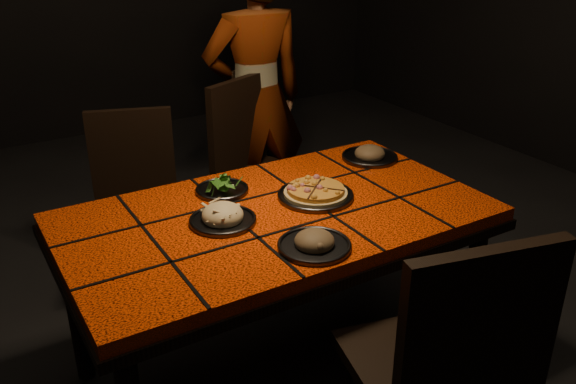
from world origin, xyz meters
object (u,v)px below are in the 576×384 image
plate_pizza (316,193)px  diner (256,99)px  chair_far_left (135,192)px  plate_pasta (223,217)px  chair_far_right (255,160)px  chair_near (448,363)px  dining_table (277,229)px

plate_pizza → diner: bearing=73.4°
chair_far_left → plate_pasta: bearing=-67.2°
plate_pizza → plate_pasta: (-0.41, -0.01, 0.00)m
chair_far_right → diner: bearing=36.0°
chair_near → diner: bearing=-89.5°
plate_pizza → plate_pasta: size_ratio=1.45×
chair_near → chair_far_right: 1.78m
diner → plate_pizza: diner is taller
chair_near → chair_far_left: 1.82m
chair_near → chair_far_right: bearing=-86.9°
chair_near → plate_pizza: size_ratio=2.89×
dining_table → plate_pasta: bearing=175.2°
plate_pasta → diner: bearing=56.7°
dining_table → chair_far_right: bearing=66.7°
chair_far_right → plate_pizza: chair_far_right is taller
chair_near → chair_far_left: (-0.36, 1.78, -0.07)m
chair_far_left → plate_pasta: 0.96m
chair_far_left → chair_near: bearing=-59.2°
chair_near → plate_pizza: chair_near is taller
chair_far_left → plate_pasta: size_ratio=3.72×
chair_far_left → chair_far_right: chair_far_right is taller
dining_table → chair_far_right: chair_far_right is taller
plate_pasta → plate_pizza: bearing=0.9°
dining_table → chair_far_right: (0.39, 0.91, -0.10)m
chair_near → plate_pasta: size_ratio=4.19×
chair_far_left → dining_table: bearing=-54.6°
dining_table → chair_far_right: 1.00m
chair_near → chair_far_right: chair_near is taller
chair_near → diner: size_ratio=0.63×
chair_near → chair_far_right: size_ratio=1.04×
chair_far_right → plate_pizza: 0.93m
chair_far_right → plate_pizza: (-0.20, -0.89, 0.20)m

